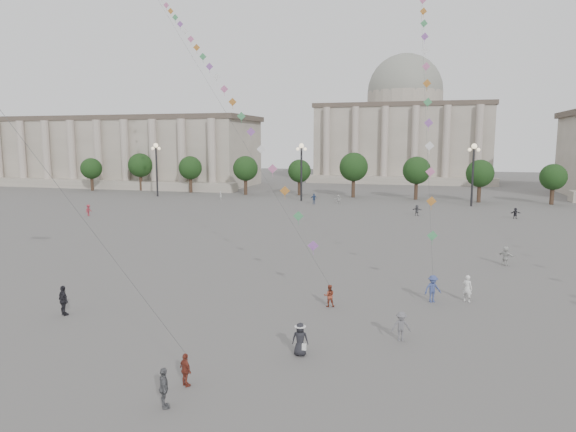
# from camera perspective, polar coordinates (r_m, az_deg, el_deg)

# --- Properties ---
(ground) EXTENTS (360.00, 360.00, 0.00)m
(ground) POSITION_cam_1_polar(r_m,az_deg,el_deg) (26.16, -4.54, -16.54)
(ground) COLOR #4F4C4A
(ground) RESTS_ON ground
(hall_west) EXTENTS (84.00, 26.22, 17.20)m
(hall_west) POSITION_cam_1_polar(r_m,az_deg,el_deg) (142.95, -20.12, 6.76)
(hall_west) COLOR gray
(hall_west) RESTS_ON ground
(hall_central) EXTENTS (48.30, 34.30, 35.50)m
(hall_central) POSITION_cam_1_polar(r_m,az_deg,el_deg) (151.73, 12.70, 9.31)
(hall_central) COLOR gray
(hall_central) RESTS_ON ground
(tree_row) EXTENTS (137.12, 5.12, 8.00)m
(tree_row) POSITION_cam_1_polar(r_m,az_deg,el_deg) (100.75, 10.96, 4.95)
(tree_row) COLOR #35231A
(tree_row) RESTS_ON ground
(lamp_post_far_west) EXTENTS (2.00, 0.90, 10.65)m
(lamp_post_far_west) POSITION_cam_1_polar(r_m,az_deg,el_deg) (106.60, -14.43, 6.07)
(lamp_post_far_west) COLOR #262628
(lamp_post_far_west) RESTS_ON ground
(lamp_post_mid_west) EXTENTS (2.00, 0.90, 10.65)m
(lamp_post_mid_west) POSITION_cam_1_polar(r_m,az_deg,el_deg) (95.22, 1.50, 6.09)
(lamp_post_mid_west) COLOR #262628
(lamp_post_mid_west) RESTS_ON ground
(lamp_post_mid_east) EXTENTS (2.00, 0.90, 10.65)m
(lamp_post_mid_east) POSITION_cam_1_polar(r_m,az_deg,el_deg) (92.56, 19.90, 5.54)
(lamp_post_mid_east) COLOR #262628
(lamp_post_mid_east) RESTS_ON ground
(person_crowd_0) EXTENTS (1.16, 0.58, 1.91)m
(person_crowd_0) POSITION_cam_1_polar(r_m,az_deg,el_deg) (90.68, 2.89, 1.92)
(person_crowd_0) COLOR #395181
(person_crowd_0) RESTS_ON ground
(person_crowd_2) EXTENTS (0.74, 1.16, 1.70)m
(person_crowd_2) POSITION_cam_1_polar(r_m,az_deg,el_deg) (81.83, -21.28, 0.61)
(person_crowd_2) COLOR #9A2A36
(person_crowd_2) RESTS_ON ground
(person_crowd_4) EXTENTS (1.57, 1.12, 1.63)m
(person_crowd_4) POSITION_cam_1_polar(r_m,az_deg,el_deg) (91.57, 5.60, 1.87)
(person_crowd_4) COLOR beige
(person_crowd_4) RESTS_ON ground
(person_crowd_6) EXTENTS (1.20, 0.90, 1.65)m
(person_crowd_6) POSITION_cam_1_polar(r_m,az_deg,el_deg) (29.72, 12.47, -11.88)
(person_crowd_6) COLOR #5F5E63
(person_crowd_6) RESTS_ON ground
(person_crowd_7) EXTENTS (1.54, 1.46, 1.74)m
(person_crowd_7) POSITION_cam_1_polar(r_m,az_deg,el_deg) (49.82, 23.03, -4.09)
(person_crowd_7) COLOR beige
(person_crowd_7) RESTS_ON ground
(person_crowd_9) EXTENTS (1.52, 0.81, 1.57)m
(person_crowd_9) POSITION_cam_1_polar(r_m,az_deg,el_deg) (80.34, 23.94, 0.28)
(person_crowd_9) COLOR black
(person_crowd_9) RESTS_ON ground
(person_crowd_10) EXTENTS (0.67, 0.69, 1.60)m
(person_crowd_10) POSITION_cam_1_polar(r_m,az_deg,el_deg) (98.59, -7.49, 2.28)
(person_crowd_10) COLOR silver
(person_crowd_10) RESTS_ON ground
(person_crowd_12) EXTENTS (1.59, 0.83, 1.63)m
(person_crowd_12) POSITION_cam_1_polar(r_m,az_deg,el_deg) (78.90, 14.14, 0.63)
(person_crowd_12) COLOR #59595E
(person_crowd_12) RESTS_ON ground
(person_crowd_13) EXTENTS (0.82, 0.73, 1.88)m
(person_crowd_13) POSITION_cam_1_polar(r_m,az_deg,el_deg) (37.78, 19.30, -7.59)
(person_crowd_13) COLOR silver
(person_crowd_13) RESTS_ON ground
(tourist_0) EXTENTS (0.96, 0.83, 1.55)m
(tourist_0) POSITION_cam_1_polar(r_m,az_deg,el_deg) (24.56, -11.31, -16.42)
(tourist_0) COLOR maroon
(tourist_0) RESTS_ON ground
(tourist_1) EXTENTS (1.23, 0.94, 1.94)m
(tourist_1) POSITION_cam_1_polar(r_m,az_deg,el_deg) (35.93, -23.67, -8.60)
(tourist_1) COLOR black
(tourist_1) RESTS_ON ground
(tourist_3) EXTENTS (0.93, 1.08, 1.74)m
(tourist_3) POSITION_cam_1_polar(r_m,az_deg,el_deg) (22.93, -13.62, -18.09)
(tourist_3) COLOR #58595C
(tourist_3) RESTS_ON ground
(kite_flyer_0) EXTENTS (0.86, 0.75, 1.50)m
(kite_flyer_0) POSITION_cam_1_polar(r_m,az_deg,el_deg) (34.82, 4.60, -8.82)
(kite_flyer_0) COLOR brown
(kite_flyer_0) RESTS_ON ground
(kite_flyer_1) EXTENTS (1.41, 1.23, 1.90)m
(kite_flyer_1) POSITION_cam_1_polar(r_m,az_deg,el_deg) (36.93, 15.79, -7.79)
(kite_flyer_1) COLOR #37457D
(kite_flyer_1) RESTS_ON ground
(hat_person) EXTENTS (0.92, 0.67, 1.73)m
(hat_person) POSITION_cam_1_polar(r_m,az_deg,el_deg) (27.17, 1.36, -13.47)
(hat_person) COLOR black
(hat_person) RESTS_ON ground
(kite_train_west) EXTENTS (36.99, 40.56, 66.26)m
(kite_train_west) POSITION_cam_1_polar(r_m,az_deg,el_deg) (61.07, -10.08, 17.39)
(kite_train_west) COLOR #3F3F3F
(kite_train_west) RESTS_ON ground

